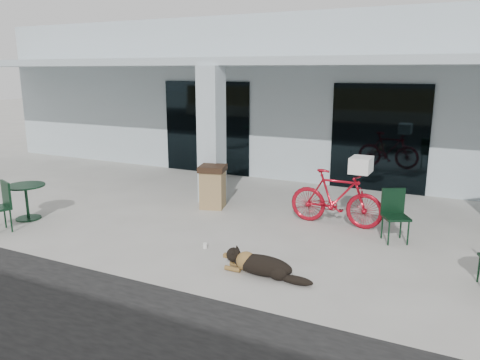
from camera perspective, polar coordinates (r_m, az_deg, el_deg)
The scene contains 13 objects.
ground at distance 8.54m, azimuth -2.23°, elevation -7.47°, with size 80.00×80.00×0.00m, color #B3B1A9.
building at distance 15.99m, azimuth 12.60°, elevation 10.20°, with size 22.00×7.00×4.50m, color #B2C0C9.
storefront_glass_left at distance 14.00m, azimuth -4.10°, elevation 6.38°, with size 2.80×0.06×2.70m, color black.
storefront_glass_right at distance 12.27m, azimuth 16.58°, elevation 4.89°, with size 2.40×0.06×2.70m, color black.
column at distance 10.83m, azimuth -3.49°, elevation 5.49°, with size 0.50×0.50×3.12m, color #B2C0C9.
overhang at distance 11.28m, azimuth 6.64°, elevation 14.14°, with size 22.00×2.80×0.18m, color #B2C0C9.
bicycle at distance 9.43m, azimuth 11.62°, elevation -2.16°, with size 0.52×1.86×1.12m, color #AE0E1E.
laundry_basket at distance 9.17m, azimuth 14.54°, elevation 1.79°, with size 0.51×0.38×0.30m, color white.
dog at distance 7.13m, azimuth 2.78°, elevation -10.22°, with size 1.09×0.36×0.36m, color black, non-canonical shape.
cup_near_dog at distance 8.23m, azimuth -4.28°, elevation -7.98°, with size 0.07×0.07×0.09m, color white.
cafe_table_near at distance 10.62m, azimuth -24.54°, elevation -2.46°, with size 0.78×0.78×0.73m, color #11311D, non-canonical shape.
cafe_chair_far_a at distance 8.81m, azimuth 18.47°, elevation -4.24°, with size 0.43×0.47×0.95m, color #11311D, non-canonical shape.
trash_receptacle at distance 10.46m, azimuth -3.34°, elevation -0.82°, with size 0.56×0.56×0.96m, color #93774C, non-canonical shape.
Camera 1 is at (3.83, -7.01, 3.03)m, focal length 35.00 mm.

